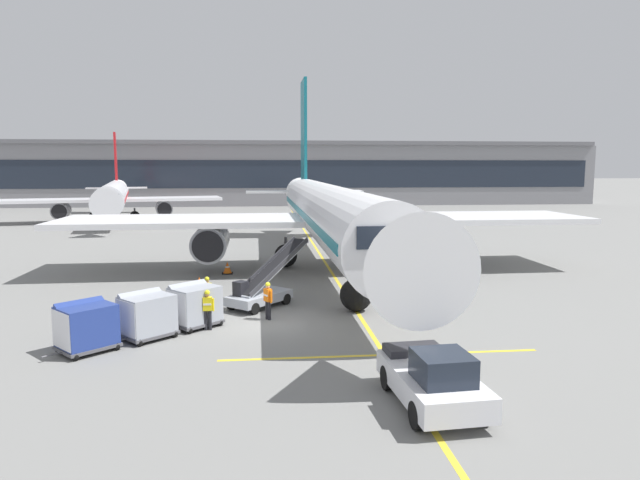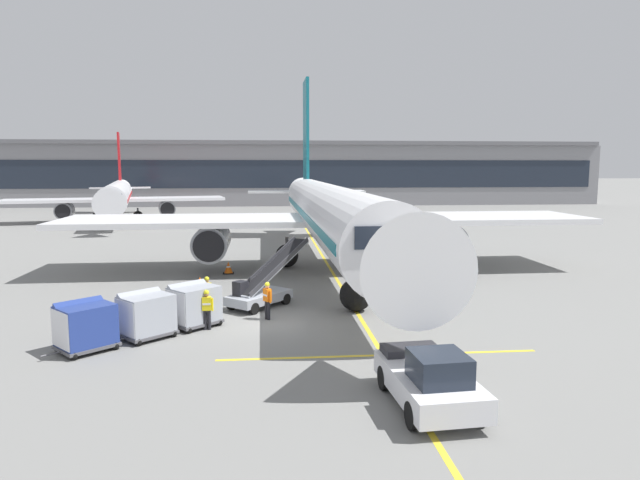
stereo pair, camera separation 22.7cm
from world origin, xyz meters
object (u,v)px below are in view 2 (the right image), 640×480
at_px(ground_crew_marshaller, 267,298).
at_px(safety_cone_engine_keepout, 228,268).
at_px(baggage_cart_lead, 194,304).
at_px(ground_crew_by_loader, 207,307).
at_px(belt_loader, 262,289).
at_px(baggage_cart_second, 146,314).
at_px(baggage_cart_third, 85,325).
at_px(pushback_tug, 430,379).
at_px(ground_crew_by_carts, 207,292).
at_px(safety_cone_wingtip, 200,282).
at_px(distant_airplane, 117,196).
at_px(parked_airplane, 328,213).

height_order(ground_crew_marshaller, safety_cone_engine_keepout, ground_crew_marshaller).
relative_size(baggage_cart_lead, ground_crew_by_loader, 1.47).
bearing_deg(belt_loader, baggage_cart_lead, -131.09).
distance_m(baggage_cart_second, baggage_cart_third, 2.42).
relative_size(pushback_tug, ground_crew_by_carts, 2.60).
bearing_deg(safety_cone_wingtip, pushback_tug, -63.43).
relative_size(baggage_cart_third, distant_airplane, 0.07).
bearing_deg(ground_crew_marshaller, ground_crew_by_loader, -151.29).
distance_m(baggage_cart_lead, ground_crew_marshaller, 3.31).
distance_m(ground_crew_by_loader, distant_airplane, 52.75).
bearing_deg(baggage_cart_second, ground_crew_by_carts, 62.26).
distance_m(ground_crew_marshaller, safety_cone_wingtip, 8.32).
height_order(baggage_cart_third, safety_cone_wingtip, baggage_cart_third).
xyz_separation_m(baggage_cart_third, pushback_tug, (11.57, -6.12, -0.17)).
relative_size(baggage_cart_lead, safety_cone_engine_keepout, 3.23).
bearing_deg(pushback_tug, safety_cone_wingtip, 116.57).
distance_m(belt_loader, ground_crew_by_carts, 2.79).
relative_size(ground_crew_by_loader, ground_crew_marshaller, 1.00).
relative_size(parked_airplane, ground_crew_by_carts, 25.89).
xyz_separation_m(baggage_cart_second, safety_cone_wingtip, (1.02, 9.64, -0.69)).
bearing_deg(ground_crew_marshaller, parked_airplane, 71.98).
bearing_deg(pushback_tug, ground_crew_by_loader, 130.58).
bearing_deg(baggage_cart_third, parked_airplane, 56.21).
xyz_separation_m(safety_cone_engine_keepout, safety_cone_wingtip, (-1.35, -4.15, -0.08)).
bearing_deg(safety_cone_wingtip, ground_crew_by_loader, -81.31).
bearing_deg(baggage_cart_lead, ground_crew_by_carts, 82.15).
bearing_deg(parked_airplane, baggage_cart_third, -123.79).
relative_size(belt_loader, safety_cone_wingtip, 7.55).
distance_m(belt_loader, baggage_cart_second, 6.75).
bearing_deg(pushback_tug, ground_crew_marshaller, 115.36).
bearing_deg(ground_crew_by_carts, safety_cone_engine_keepout, 88.17).
xyz_separation_m(belt_loader, ground_crew_marshaller, (0.27, -2.54, 0.11)).
bearing_deg(distant_airplane, baggage_cart_third, -76.78).
xyz_separation_m(baggage_cart_lead, baggage_cart_second, (-1.72, -1.51, 0.00)).
distance_m(parked_airplane, baggage_cart_third, 19.96).
xyz_separation_m(baggage_cart_second, ground_crew_by_loader, (2.35, 0.93, -0.00)).
bearing_deg(safety_cone_engine_keepout, belt_loader, -75.56).
bearing_deg(distant_airplane, belt_loader, -67.68).
height_order(belt_loader, safety_cone_engine_keepout, belt_loader).
height_order(baggage_cart_second, pushback_tug, baggage_cart_second).
distance_m(belt_loader, ground_crew_by_loader, 4.58).
bearing_deg(ground_crew_by_carts, ground_crew_by_loader, -84.24).
bearing_deg(ground_crew_marshaller, baggage_cart_third, -151.20).
bearing_deg(distant_airplane, ground_crew_by_loader, -71.64).
xyz_separation_m(parked_airplane, safety_cone_engine_keepout, (-6.67, -1.19, -3.46)).
relative_size(parked_airplane, pushback_tug, 9.94).
xyz_separation_m(baggage_cart_lead, pushback_tug, (7.90, -9.07, -0.17)).
distance_m(belt_loader, baggage_cart_third, 9.14).
height_order(safety_cone_engine_keepout, safety_cone_wingtip, safety_cone_engine_keepout).
bearing_deg(belt_loader, ground_crew_by_loader, -120.29).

